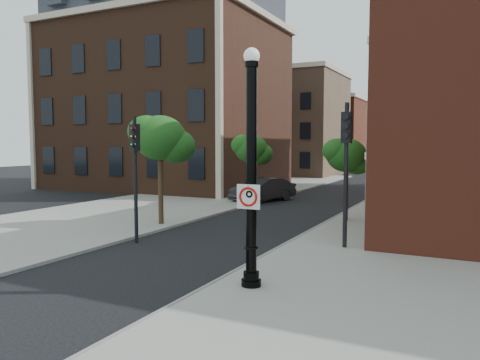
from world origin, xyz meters
The scene contains 16 objects.
ground centered at (0.00, 0.00, 0.00)m, with size 120.00×120.00×0.00m, color black.
sidewalk_right centered at (6.00, 10.00, 0.06)m, with size 8.00×60.00×0.12m, color gray.
sidewalk_left centered at (-9.00, 18.00, 0.06)m, with size 10.00×50.00×0.12m, color gray.
curb_edge centered at (2.05, 10.00, 0.07)m, with size 0.10×60.00×0.14m, color gray.
victorian_building centered at (-16.00, 23.97, 8.74)m, with size 18.60×14.60×17.95m.
bg_building_tan_a centered at (-12.00, 44.00, 6.00)m, with size 12.00×12.00×12.00m, color #865F49.
bg_building_red centered at (-12.00, 58.00, 5.00)m, with size 12.00×12.00×10.00m, color maroon.
lamppost centered at (3.13, 0.49, 2.97)m, with size 0.54×0.54×6.42m.
no_parking_sign centered at (3.12, 0.32, 2.56)m, with size 0.65×0.09×0.65m.
parked_car centered at (-4.24, 18.04, 0.79)m, with size 1.68×4.80×1.58m, color #2A2A2F.
traffic_signal_left centered at (-3.46, 3.82, 3.36)m, with size 0.38×0.44×4.99m.
traffic_signal_right centered at (4.23, 6.23, 3.64)m, with size 0.35×0.45×5.41m.
utility_pole centered at (4.80, 7.16, 2.68)m, with size 0.11×0.11×5.36m, color #999999.
street_tree_a centered at (-4.76, 7.34, 4.13)m, with size 2.90×2.62×5.23m.
street_tree_b centered at (-4.18, 16.13, 3.51)m, with size 2.47×2.23×4.45m.
street_tree_c centered at (2.81, 12.25, 3.28)m, with size 2.31×2.09×4.17m.
Camera 1 is at (8.36, -10.67, 3.98)m, focal length 35.00 mm.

